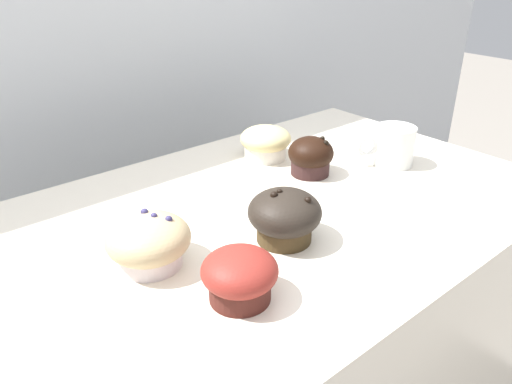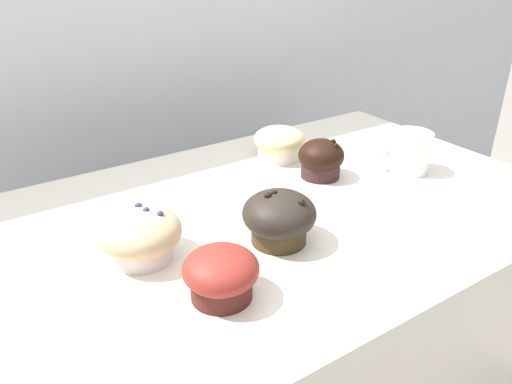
% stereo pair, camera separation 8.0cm
% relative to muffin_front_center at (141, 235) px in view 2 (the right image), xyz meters
% --- Properties ---
extents(wall_back, '(3.20, 0.10, 1.80)m').
position_rel_muffin_front_center_xyz_m(wall_back, '(0.25, 0.62, -0.05)').
color(wall_back, silver).
rests_on(wall_back, ground).
extents(muffin_front_center, '(0.12, 0.12, 0.08)m').
position_rel_muffin_front_center_xyz_m(muffin_front_center, '(0.00, 0.00, 0.00)').
color(muffin_front_center, silver).
rests_on(muffin_front_center, display_counter).
extents(muffin_back_left, '(0.10, 0.10, 0.07)m').
position_rel_muffin_front_center_xyz_m(muffin_back_left, '(0.05, -0.14, -0.00)').
color(muffin_back_left, '#4A1E18').
rests_on(muffin_back_left, display_counter).
extents(muffin_back_right, '(0.11, 0.11, 0.08)m').
position_rel_muffin_front_center_xyz_m(muffin_back_right, '(0.19, -0.07, 0.00)').
color(muffin_back_right, '#3F301A').
rests_on(muffin_back_right, display_counter).
extents(muffin_front_left, '(0.09, 0.09, 0.08)m').
position_rel_muffin_front_center_xyz_m(muffin_front_left, '(0.39, 0.07, -0.00)').
color(muffin_front_left, '#351E1D').
rests_on(muffin_front_left, display_counter).
extents(muffin_front_right, '(0.11, 0.11, 0.07)m').
position_rel_muffin_front_center_xyz_m(muffin_front_right, '(0.38, 0.19, -0.00)').
color(muffin_front_right, white).
rests_on(muffin_front_right, display_counter).
extents(coffee_cup, '(0.11, 0.08, 0.08)m').
position_rel_muffin_front_center_xyz_m(coffee_cup, '(0.55, -0.00, 0.00)').
color(coffee_cup, white).
rests_on(coffee_cup, display_counter).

